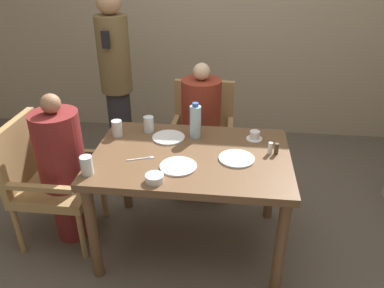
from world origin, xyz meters
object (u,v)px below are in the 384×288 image
Objects in this scene: diner_in_far_chair at (201,130)px; bowl_small at (155,178)px; chair_left_side at (45,176)px; teacup_with_saucer at (255,136)px; plate_dessert_center at (237,159)px; chair_far_side at (202,132)px; glass_tall_far at (87,165)px; diner_in_left_chair at (63,168)px; plate_main_right at (169,137)px; water_bottle at (196,121)px; glass_tall_near at (117,128)px; glass_tall_mid at (149,124)px; plate_main_left at (178,166)px; standing_host at (116,79)px.

diner_in_far_chair is 10.77× the size of bowl_small.
chair_left_side is 1.50m from teacup_with_saucer.
chair_far_side is at bearing 108.56° from plate_dessert_center.
glass_tall_far is (-0.58, -1.00, 0.22)m from diner_in_far_chair.
diner_in_far_chair is (0.90, 0.69, 0.01)m from diner_in_left_chair.
plate_main_right is 0.22m from water_bottle.
glass_tall_far is at bearing -120.25° from diner_in_far_chair.
diner_in_left_chair is 1.23m from chair_far_side.
chair_left_side is 4.03× the size of plate_main_right.
teacup_with_saucer is (0.41, -0.44, 0.19)m from diner_in_far_chair.
glass_tall_near is (-0.37, -0.00, 0.05)m from plate_main_right.
glass_tall_near is 1.00× the size of glass_tall_mid.
chair_left_side is 0.81× the size of diner_in_left_chair.
glass_tall_mid is (-0.16, 0.09, 0.05)m from plate_main_right.
diner_in_left_chair is 1.21m from plate_dessert_center.
chair_far_side is at bearing 73.79° from plate_main_right.
diner_in_far_chair reaches higher than chair_far_side.
water_bottle is 0.56m from glass_tall_near.
glass_tall_mid is 1.00× the size of glass_tall_far.
water_bottle is (0.06, 0.42, 0.11)m from plate_main_left.
diner_in_left_chair is 0.98m from water_bottle.
plate_dessert_center is 1.97× the size of glass_tall_near.
plate_dessert_center is (0.48, -0.24, 0.00)m from plate_main_right.
chair_left_side is 4.03× the size of plate_dessert_center.
bowl_small is at bearing -98.30° from chair_far_side.
glass_tall_mid is at bearing 177.20° from teacup_with_saucer.
plate_main_right is (0.62, -0.84, -0.13)m from standing_host.
plate_main_left and plate_main_right have the same top height.
plate_main_left is 0.39m from plate_main_right.
chair_far_side is 8.16× the size of teacup_with_saucer.
diner_in_far_chair is (-0.00, -0.14, 0.09)m from chair_far_side.
chair_left_side reaches higher than plate_main_left.
plate_main_right is 0.60m from teacup_with_saucer.
glass_tall_far is (-0.24, -0.60, 0.00)m from glass_tall_mid.
diner_in_far_chair is at bearing 49.66° from glass_tall_mid.
plate_main_left is at bearing -159.22° from plate_dessert_center.
glass_tall_near is at bearing 142.79° from plate_main_left.
teacup_with_saucer is 0.83m from bowl_small.
chair_left_side reaches higher than glass_tall_near.
chair_far_side is 0.79× the size of diner_in_far_chair.
chair_left_side is 0.97m from bowl_small.
plate_dessert_center is 1.97× the size of glass_tall_far.
plate_main_right is 0.37m from glass_tall_near.
plate_dessert_center is 0.42m from water_bottle.
water_bottle reaches higher than chair_left_side.
chair_left_side is at bearing 170.14° from plate_main_left.
diner_in_far_chair reaches higher than glass_tall_near.
diner_in_left_chair is 1.23× the size of chair_far_side.
glass_tall_far is (-0.03, -0.51, 0.00)m from glass_tall_near.
teacup_with_saucer is at bearing -46.76° from diner_in_far_chair.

